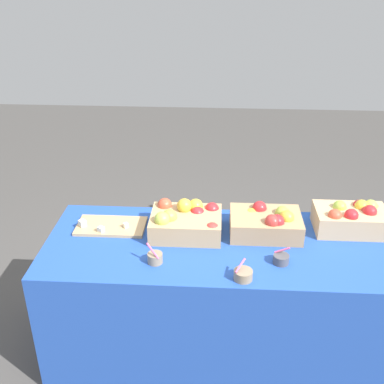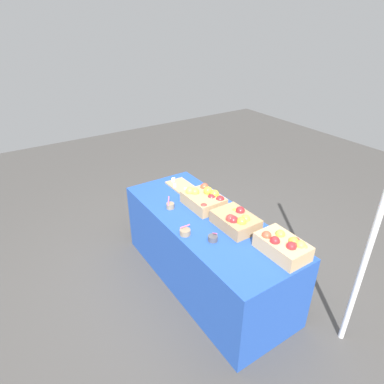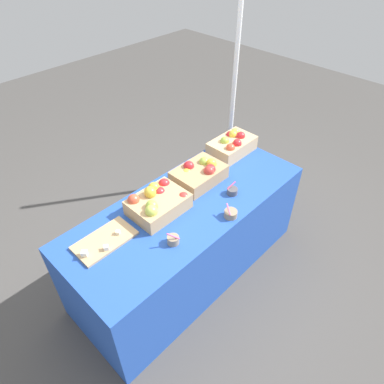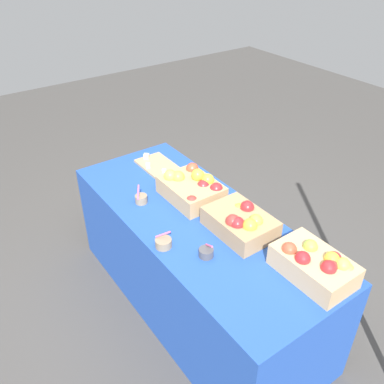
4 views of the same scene
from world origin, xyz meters
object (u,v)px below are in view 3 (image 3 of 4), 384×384
(sample_bowl_far, at_px, (232,191))
(tent_pole, at_px, (233,93))
(apple_crate_right, at_px, (158,202))
(sample_bowl_mid, at_px, (231,214))
(sample_bowl_near, at_px, (173,240))
(apple_crate_middle, at_px, (199,173))
(cutting_board_back, at_px, (104,241))
(apple_crate_left, at_px, (232,144))

(sample_bowl_far, distance_m, tent_pole, 1.15)
(apple_crate_right, distance_m, sample_bowl_mid, 0.51)
(apple_crate_right, xyz_separation_m, sample_bowl_near, (-0.14, -0.30, -0.05))
(apple_crate_middle, xyz_separation_m, sample_bowl_near, (-0.58, -0.32, -0.04))
(apple_crate_middle, bearing_deg, sample_bowl_near, -151.36)
(cutting_board_back, relative_size, sample_bowl_mid, 4.12)
(sample_bowl_far, bearing_deg, sample_bowl_mid, -143.73)
(apple_crate_middle, height_order, sample_bowl_near, apple_crate_middle)
(apple_crate_left, bearing_deg, sample_bowl_near, -160.07)
(cutting_board_back, xyz_separation_m, sample_bowl_near, (0.30, -0.32, 0.02))
(sample_bowl_far, relative_size, tent_pole, 0.05)
(cutting_board_back, height_order, sample_bowl_near, sample_bowl_near)
(sample_bowl_near, distance_m, sample_bowl_far, 0.64)
(sample_bowl_near, xyz_separation_m, tent_pole, (1.51, 0.75, 0.25))
(apple_crate_left, height_order, apple_crate_right, apple_crate_right)
(apple_crate_middle, bearing_deg, apple_crate_right, -177.47)
(apple_crate_right, height_order, sample_bowl_mid, apple_crate_right)
(apple_crate_left, relative_size, tent_pole, 0.20)
(cutting_board_back, relative_size, tent_pole, 0.19)
(apple_crate_right, xyz_separation_m, tent_pole, (1.37, 0.45, 0.20))
(sample_bowl_mid, bearing_deg, apple_crate_middle, 71.51)
(apple_crate_right, height_order, sample_bowl_near, apple_crate_right)
(apple_crate_middle, relative_size, sample_bowl_mid, 4.14)
(apple_crate_middle, xyz_separation_m, tent_pole, (0.92, 0.43, 0.21))
(apple_crate_left, xyz_separation_m, tent_pole, (0.44, 0.36, 0.20))
(apple_crate_right, xyz_separation_m, sample_bowl_mid, (0.30, -0.41, -0.05))
(apple_crate_middle, relative_size, apple_crate_right, 1.00)
(apple_crate_middle, bearing_deg, tent_pole, 24.92)
(sample_bowl_near, bearing_deg, apple_crate_left, 19.93)
(apple_crate_middle, relative_size, sample_bowl_near, 3.53)
(sample_bowl_mid, bearing_deg, apple_crate_right, 126.34)
(apple_crate_middle, height_order, apple_crate_right, apple_crate_right)
(apple_crate_middle, relative_size, cutting_board_back, 1.00)
(sample_bowl_far, xyz_separation_m, tent_pole, (0.87, 0.71, 0.25))
(sample_bowl_far, height_order, tent_pole, tent_pole)
(sample_bowl_near, relative_size, sample_bowl_far, 1.21)
(cutting_board_back, bearing_deg, apple_crate_right, -2.97)
(sample_bowl_mid, relative_size, sample_bowl_far, 1.03)
(sample_bowl_near, xyz_separation_m, sample_bowl_mid, (0.44, -0.11, -0.00))
(apple_crate_left, bearing_deg, sample_bowl_mid, -141.63)
(apple_crate_left, distance_m, cutting_board_back, 1.37)
(cutting_board_back, height_order, sample_bowl_far, sample_bowl_far)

